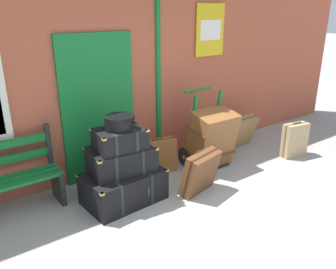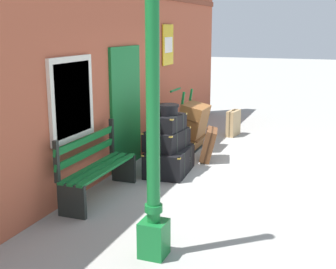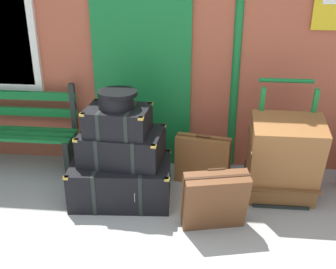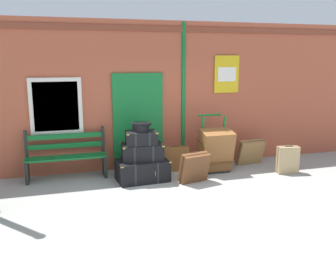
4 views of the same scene
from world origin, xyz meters
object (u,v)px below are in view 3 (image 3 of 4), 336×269
porters_trolley (279,169)px  large_brown_trunk (284,160)px  steamer_trunk_top (118,120)px  steamer_trunk_base (121,181)px  suitcase_caramel (215,200)px  steamer_trunk_middle (122,146)px  suitcase_umber (203,160)px  round_hatbox (116,98)px  platform_bench (8,132)px

porters_trolley → large_brown_trunk: porters_trolley is taller
steamer_trunk_top → large_brown_trunk: size_ratio=0.67×
steamer_trunk_base → suitcase_caramel: suitcase_caramel is taller
steamer_trunk_middle → suitcase_umber: (0.81, 0.38, -0.31)m
round_hatbox → large_brown_trunk: (1.64, 0.10, -0.62)m
platform_bench → steamer_trunk_base: 1.58m
steamer_trunk_base → porters_trolley: bearing=10.2°
round_hatbox → suitcase_caramel: 1.33m
large_brown_trunk → steamer_trunk_top: bearing=-176.7°
steamer_trunk_middle → platform_bench: bearing=160.2°
round_hatbox → suitcase_umber: (0.83, 0.41, -0.83)m
steamer_trunk_base → steamer_trunk_top: steamer_trunk_top is taller
steamer_trunk_top → porters_trolley: porters_trolley is taller
round_hatbox → large_brown_trunk: round_hatbox is taller
platform_bench → steamer_trunk_base: (1.45, -0.58, -0.23)m
steamer_trunk_top → large_brown_trunk: 1.69m
steamer_trunk_middle → suitcase_caramel: 1.09m
steamer_trunk_base → large_brown_trunk: 1.66m
porters_trolley → large_brown_trunk: (0.00, -0.17, 0.20)m
porters_trolley → suitcase_caramel: 0.98m
large_brown_trunk → steamer_trunk_base: bearing=-175.7°
suitcase_caramel → suitcase_umber: (-0.13, 0.85, -0.03)m
large_brown_trunk → suitcase_caramel: size_ratio=1.49×
steamer_trunk_base → round_hatbox: (-0.01, 0.02, 0.89)m
platform_bench → suitcase_umber: bearing=-3.7°
steamer_trunk_base → suitcase_umber: bearing=27.8°
steamer_trunk_middle → suitcase_umber: 0.95m
suitcase_umber → large_brown_trunk: bearing=-21.2°
steamer_trunk_top → platform_bench: bearing=159.0°
round_hatbox → suitcase_caramel: bearing=-24.4°
steamer_trunk_base → round_hatbox: bearing=116.2°
steamer_trunk_top → suitcase_umber: (0.83, 0.41, -0.60)m
steamer_trunk_base → large_brown_trunk: large_brown_trunk is taller
steamer_trunk_top → porters_trolley: size_ratio=0.53×
porters_trolley → suitcase_caramel: bearing=-133.7°
steamer_trunk_top → round_hatbox: (-0.00, -0.00, 0.23)m
platform_bench → steamer_trunk_middle: platform_bench is taller
steamer_trunk_middle → suitcase_caramel: bearing=-26.4°
porters_trolley → suitcase_umber: size_ratio=1.96×
platform_bench → porters_trolley: (3.08, -0.29, -0.17)m
porters_trolley → large_brown_trunk: 0.26m
round_hatbox → large_brown_trunk: 1.76m
steamer_trunk_base → suitcase_caramel: bearing=-23.5°
round_hatbox → suitcase_caramel: round_hatbox is taller
platform_bench → suitcase_caramel: 2.60m
steamer_trunk_top → suitcase_caramel: 1.20m
platform_bench → steamer_trunk_top: 1.60m
steamer_trunk_top → suitcase_caramel: bearing=-24.6°
porters_trolley → round_hatbox: bearing=-170.7°
large_brown_trunk → platform_bench: bearing=171.5°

